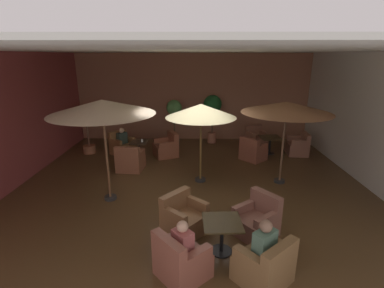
{
  "coord_description": "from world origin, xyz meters",
  "views": [
    {
      "loc": [
        0.09,
        -7.56,
        3.65
      ],
      "look_at": [
        0.0,
        0.52,
        1.16
      ],
      "focal_mm": 26.81,
      "sensor_mm": 36.0,
      "label": 1
    }
  ],
  "objects_px": {
    "armchair_front_right_south": "(257,220)",
    "potted_tree_left_corner": "(174,114)",
    "armchair_front_right_east": "(265,265)",
    "cafe_table_front_left": "(139,147)",
    "armchair_front_left_north": "(130,161)",
    "patron_by_window": "(122,137)",
    "patron_with_friend": "(265,242)",
    "armchair_front_left_east": "(167,148)",
    "armchair_mid_center_north": "(298,146)",
    "potted_tree_mid_left": "(212,108)",
    "armchair_mid_center_south": "(253,152)",
    "cafe_table_front_right": "(222,229)",
    "armchair_front_right_west": "(184,219)",
    "armchair_front_right_north": "(181,261)",
    "armchair_front_left_south": "(122,146)",
    "patio_umbrella_center_beige": "(102,107)",
    "patio_umbrella_near_wall": "(286,108)",
    "patio_umbrella_tall_red": "(201,111)",
    "armchair_mid_center_east": "(256,139)",
    "iced_drink_cup": "(142,141)",
    "potted_tree_mid_right": "(86,121)",
    "patron_blue_shirt": "(183,240)",
    "cafe_table_mid_center": "(270,141)"
  },
  "relations": [
    {
      "from": "armchair_front_right_north",
      "to": "armchair_front_left_north",
      "type": "bearing_deg",
      "value": 111.72
    },
    {
      "from": "armchair_mid_center_south",
      "to": "potted_tree_mid_right",
      "type": "bearing_deg",
      "value": 173.52
    },
    {
      "from": "patio_umbrella_tall_red",
      "to": "patron_blue_shirt",
      "type": "xyz_separation_m",
      "value": [
        -0.36,
        -3.93,
        -1.43
      ]
    },
    {
      "from": "armchair_front_right_north",
      "to": "potted_tree_left_corner",
      "type": "xyz_separation_m",
      "value": [
        -0.62,
        7.48,
        1.03
      ]
    },
    {
      "from": "armchair_front_left_east",
      "to": "patio_umbrella_near_wall",
      "type": "distance_m",
      "value": 4.73
    },
    {
      "from": "cafe_table_front_left",
      "to": "cafe_table_front_right",
      "type": "relative_size",
      "value": 0.88
    },
    {
      "from": "cafe_table_front_left",
      "to": "armchair_front_left_north",
      "type": "distance_m",
      "value": 1.05
    },
    {
      "from": "cafe_table_front_right",
      "to": "patio_umbrella_near_wall",
      "type": "height_order",
      "value": "patio_umbrella_near_wall"
    },
    {
      "from": "patron_by_window",
      "to": "armchair_front_right_east",
      "type": "bearing_deg",
      "value": -58.79
    },
    {
      "from": "iced_drink_cup",
      "to": "armchair_front_left_north",
      "type": "bearing_deg",
      "value": -102.09
    },
    {
      "from": "cafe_table_front_right",
      "to": "armchair_front_right_north",
      "type": "height_order",
      "value": "armchair_front_right_north"
    },
    {
      "from": "armchair_front_right_east",
      "to": "potted_tree_left_corner",
      "type": "bearing_deg",
      "value": 104.93
    },
    {
      "from": "cafe_table_front_left",
      "to": "armchair_mid_center_east",
      "type": "xyz_separation_m",
      "value": [
        4.59,
        1.72,
        -0.17
      ]
    },
    {
      "from": "patron_by_window",
      "to": "patron_with_friend",
      "type": "xyz_separation_m",
      "value": [
        3.94,
        -6.51,
        0.07
      ]
    },
    {
      "from": "cafe_table_front_left",
      "to": "armchair_front_left_north",
      "type": "height_order",
      "value": "armchair_front_left_north"
    },
    {
      "from": "armchair_front_right_west",
      "to": "armchair_mid_center_east",
      "type": "bearing_deg",
      "value": 65.8
    },
    {
      "from": "armchair_front_left_south",
      "to": "patio_umbrella_center_beige",
      "type": "xyz_separation_m",
      "value": [
        0.59,
        -3.7,
        2.14
      ]
    },
    {
      "from": "armchair_front_right_north",
      "to": "patio_umbrella_near_wall",
      "type": "relative_size",
      "value": 0.43
    },
    {
      "from": "armchair_front_right_east",
      "to": "armchair_mid_center_south",
      "type": "distance_m",
      "value": 5.99
    },
    {
      "from": "potted_tree_mid_right",
      "to": "patron_with_friend",
      "type": "bearing_deg",
      "value": -51.37
    },
    {
      "from": "armchair_front_right_south",
      "to": "potted_tree_left_corner",
      "type": "height_order",
      "value": "potted_tree_left_corner"
    },
    {
      "from": "armchair_front_right_east",
      "to": "armchair_front_right_south",
      "type": "xyz_separation_m",
      "value": [
        0.15,
        1.38,
        -0.01
      ]
    },
    {
      "from": "iced_drink_cup",
      "to": "patron_by_window",
      "type": "bearing_deg",
      "value": 144.94
    },
    {
      "from": "cafe_table_front_right",
      "to": "cafe_table_front_left",
      "type": "bearing_deg",
      "value": 116.23
    },
    {
      "from": "patron_by_window",
      "to": "potted_tree_mid_left",
      "type": "bearing_deg",
      "value": 23.96
    },
    {
      "from": "armchair_front_left_east",
      "to": "armchair_mid_center_north",
      "type": "bearing_deg",
      "value": 2.51
    },
    {
      "from": "armchair_front_left_south",
      "to": "armchair_mid_center_north",
      "type": "bearing_deg",
      "value": -0.17
    },
    {
      "from": "armchair_front_right_west",
      "to": "cafe_table_front_left",
      "type": "bearing_deg",
      "value": 111.69
    },
    {
      "from": "armchair_front_right_west",
      "to": "patron_by_window",
      "type": "height_order",
      "value": "patron_by_window"
    },
    {
      "from": "patio_umbrella_near_wall",
      "to": "cafe_table_front_left",
      "type": "bearing_deg",
      "value": 157.03
    },
    {
      "from": "armchair_front_left_east",
      "to": "armchair_front_right_south",
      "type": "height_order",
      "value": "armchair_front_left_east"
    },
    {
      "from": "armchair_front_left_north",
      "to": "patio_umbrella_near_wall",
      "type": "bearing_deg",
      "value": -10.95
    },
    {
      "from": "armchair_mid_center_north",
      "to": "patio_umbrella_near_wall",
      "type": "bearing_deg",
      "value": -118.72
    },
    {
      "from": "patron_with_friend",
      "to": "patron_by_window",
      "type": "bearing_deg",
      "value": 121.16
    },
    {
      "from": "patio_umbrella_center_beige",
      "to": "armchair_front_right_west",
      "type": "bearing_deg",
      "value": -35.91
    },
    {
      "from": "armchair_front_right_east",
      "to": "patio_umbrella_near_wall",
      "type": "distance_m",
      "value": 4.64
    },
    {
      "from": "patron_by_window",
      "to": "armchair_front_left_north",
      "type": "bearing_deg",
      "value": -68.32
    },
    {
      "from": "patio_umbrella_tall_red",
      "to": "patron_with_friend",
      "type": "height_order",
      "value": "patio_umbrella_tall_red"
    },
    {
      "from": "armchair_mid_center_south",
      "to": "cafe_table_front_right",
      "type": "bearing_deg",
      "value": -106.99
    },
    {
      "from": "armchair_front_left_south",
      "to": "patio_umbrella_tall_red",
      "type": "distance_m",
      "value": 4.32
    },
    {
      "from": "patio_umbrella_tall_red",
      "to": "potted_tree_left_corner",
      "type": "height_order",
      "value": "patio_umbrella_tall_red"
    },
    {
      "from": "armchair_mid_center_north",
      "to": "potted_tree_mid_right",
      "type": "relative_size",
      "value": 0.45
    },
    {
      "from": "cafe_table_mid_center",
      "to": "iced_drink_cup",
      "type": "distance_m",
      "value": 4.87
    },
    {
      "from": "patio_umbrella_center_beige",
      "to": "patron_blue_shirt",
      "type": "height_order",
      "value": "patio_umbrella_center_beige"
    },
    {
      "from": "armchair_front_left_east",
      "to": "armchair_front_right_east",
      "type": "xyz_separation_m",
      "value": [
        2.24,
        -6.33,
        -0.01
      ]
    },
    {
      "from": "patio_umbrella_tall_red",
      "to": "patron_blue_shirt",
      "type": "relative_size",
      "value": 3.76
    },
    {
      "from": "armchair_front_left_north",
      "to": "armchair_front_right_east",
      "type": "distance_m",
      "value": 5.9
    },
    {
      "from": "armchair_front_left_south",
      "to": "cafe_table_front_left",
      "type": "bearing_deg",
      "value": -38.82
    },
    {
      "from": "patron_by_window",
      "to": "armchair_mid_center_north",
      "type": "bearing_deg",
      "value": 0.08
    },
    {
      "from": "armchair_front_left_east",
      "to": "armchair_front_left_south",
      "type": "xyz_separation_m",
      "value": [
        -1.76,
        0.24,
        -0.01
      ]
    }
  ]
}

